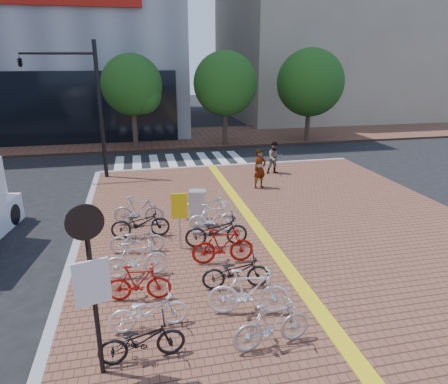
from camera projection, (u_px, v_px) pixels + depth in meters
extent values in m
plane|color=black|center=(220.00, 288.00, 10.49)|extent=(120.00, 120.00, 0.00)
cube|color=gray|center=(229.00, 166.00, 22.20)|extent=(14.00, 0.25, 0.15)
cube|color=brown|center=(163.00, 138.00, 29.94)|extent=(70.00, 8.00, 0.15)
cube|color=gray|center=(328.00, 26.00, 40.96)|extent=(20.00, 18.00, 18.00)
cube|color=silver|center=(119.00, 164.00, 22.86)|extent=(0.50, 4.00, 0.01)
cube|color=silver|center=(137.00, 163.00, 23.06)|extent=(0.50, 4.00, 0.01)
cube|color=silver|center=(154.00, 162.00, 23.27)|extent=(0.50, 4.00, 0.01)
cube|color=silver|center=(172.00, 161.00, 23.47)|extent=(0.50, 4.00, 0.01)
cube|color=silver|center=(188.00, 161.00, 23.67)|extent=(0.50, 4.00, 0.01)
cube|color=silver|center=(205.00, 160.00, 23.87)|extent=(0.50, 4.00, 0.01)
cube|color=silver|center=(221.00, 159.00, 24.08)|extent=(0.50, 4.00, 0.01)
cube|color=silver|center=(237.00, 158.00, 24.28)|extent=(0.50, 4.00, 0.01)
cylinder|color=#38281E|center=(135.00, 129.00, 25.85)|extent=(0.32, 0.32, 2.60)
sphere|color=#194714|center=(132.00, 85.00, 24.98)|extent=(3.80, 3.80, 3.80)
sphere|color=#194714|center=(142.00, 95.00, 25.02)|extent=(2.40, 2.40, 2.40)
cylinder|color=#38281E|center=(225.00, 125.00, 27.07)|extent=(0.32, 0.32, 2.60)
sphere|color=#194714|center=(225.00, 84.00, 26.20)|extent=(4.20, 4.20, 4.20)
sphere|color=#194714|center=(235.00, 93.00, 26.23)|extent=(2.40, 2.40, 2.40)
cylinder|color=#38281E|center=(308.00, 123.00, 28.28)|extent=(0.32, 0.32, 2.60)
sphere|color=#194714|center=(310.00, 83.00, 27.42)|extent=(4.60, 4.60, 4.60)
sphere|color=#194714|center=(320.00, 92.00, 27.45)|extent=(2.40, 2.40, 2.40)
imported|color=black|center=(142.00, 340.00, 7.66)|extent=(1.70, 0.68, 0.88)
imported|color=white|center=(149.00, 310.00, 8.55)|extent=(1.73, 0.70, 0.89)
imported|color=#A7110B|center=(139.00, 283.00, 9.57)|extent=(1.59, 0.62, 0.93)
imported|color=white|center=(136.00, 259.00, 10.60)|extent=(1.71, 0.54, 1.01)
imported|color=#B6B6BB|center=(137.00, 239.00, 11.99)|extent=(1.66, 0.69, 0.85)
imported|color=black|center=(140.00, 223.00, 12.99)|extent=(1.90, 0.68, 0.99)
imported|color=#A7A8AC|center=(139.00, 211.00, 13.95)|extent=(1.82, 0.82, 1.06)
imported|color=#B5B4BA|center=(272.00, 324.00, 7.98)|extent=(1.77, 0.71, 1.03)
imported|color=white|center=(249.00, 292.00, 9.01)|extent=(1.96, 0.91, 1.14)
imported|color=black|center=(236.00, 272.00, 10.09)|extent=(1.77, 0.73, 0.91)
imported|color=#9F100B|center=(223.00, 246.00, 11.33)|extent=(1.80, 0.59, 1.07)
imported|color=black|center=(216.00, 230.00, 12.38)|extent=(1.99, 0.76, 1.03)
imported|color=white|center=(213.00, 218.00, 13.33)|extent=(1.74, 0.49, 1.05)
imported|color=white|center=(207.00, 205.00, 14.60)|extent=(1.86, 0.68, 0.97)
imported|color=gray|center=(260.00, 169.00, 17.91)|extent=(0.77, 0.64, 1.79)
imported|color=#525B68|center=(275.00, 158.00, 20.23)|extent=(0.80, 0.62, 1.64)
cube|color=silver|center=(198.00, 208.00, 13.92)|extent=(0.67, 0.55, 1.27)
cylinder|color=#B7B7BC|center=(179.00, 222.00, 12.09)|extent=(0.07, 0.07, 1.76)
cube|color=yellow|center=(179.00, 206.00, 11.87)|extent=(0.49, 0.09, 0.78)
cylinder|color=black|center=(94.00, 295.00, 6.94)|extent=(0.11, 0.11, 3.33)
cylinder|color=black|center=(85.00, 222.00, 6.44)|extent=(0.61, 0.20, 0.62)
cube|color=silver|center=(92.00, 283.00, 6.79)|extent=(0.60, 0.20, 0.83)
cylinder|color=black|center=(101.00, 112.00, 18.91)|extent=(0.19, 0.19, 6.42)
cylinder|color=black|center=(57.00, 53.00, 17.76)|extent=(3.21, 0.13, 0.13)
imported|color=black|center=(20.00, 61.00, 17.54)|extent=(0.28, 1.33, 0.53)
cylinder|color=black|center=(12.00, 215.00, 14.40)|extent=(0.36, 0.79, 0.77)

